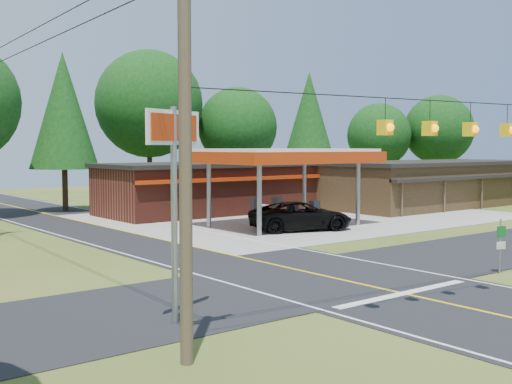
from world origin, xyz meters
TOP-DOWN VIEW (x-y plane):
  - ground at (0.00, 0.00)m, footprint 120.00×120.00m
  - main_highway at (0.00, 0.00)m, footprint 8.00×120.00m
  - cross_road at (0.00, 0.00)m, footprint 70.00×7.00m
  - lane_center_yellow at (0.00, 0.00)m, footprint 0.15×110.00m
  - gas_canopy at (9.00, 13.00)m, footprint 10.60×7.40m
  - convenience_store at (10.00, 22.98)m, footprint 16.40×7.55m
  - strip_building at (28.00, 15.98)m, footprint 20.40×8.75m
  - utility_pole_near_left at (-9.50, -5.00)m, footprint 1.80×0.30m
  - overhead_beacons at (-1.00, -6.00)m, footprint 17.04×2.04m
  - treeline_backdrop at (0.82, 24.01)m, footprint 70.27×51.59m
  - suv_car at (8.50, 10.88)m, footprint 7.81×7.81m
  - sedan_car at (12.00, 21.00)m, footprint 5.00×5.00m
  - big_stop_sign at (-8.00, -2.01)m, footprint 2.14×0.89m
  - route_sign_post at (5.80, -3.68)m, footprint 0.44×0.14m

SIDE VIEW (x-z plane):
  - ground at x=0.00m, z-range 0.00..0.00m
  - main_highway at x=0.00m, z-range 0.00..0.02m
  - cross_road at x=0.00m, z-range 0.00..0.03m
  - lane_center_yellow at x=0.00m, z-range 0.02..0.03m
  - sedan_car at x=12.00m, z-range 0.00..1.34m
  - suv_car at x=8.50m, z-range 0.00..1.70m
  - route_sign_post at x=5.80m, z-range 0.20..2.36m
  - strip_building at x=28.00m, z-range 0.01..3.81m
  - convenience_store at x=10.00m, z-range 0.02..3.82m
  - gas_canopy at x=9.00m, z-range 1.83..6.70m
  - big_stop_sign at x=-8.00m, z-range 1.40..7.48m
  - utility_pole_near_left at x=-9.50m, z-range 0.20..10.20m
  - overhead_beacons at x=-1.00m, z-range 5.70..6.73m
  - treeline_backdrop at x=0.82m, z-range 0.84..14.14m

